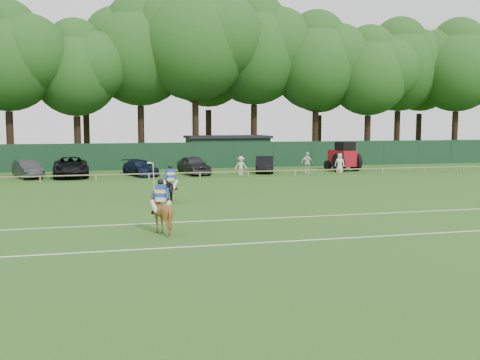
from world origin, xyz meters
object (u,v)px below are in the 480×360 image
object	(u,v)px
sedan_navy	(140,168)
suv_black	(71,167)
horse_chestnut	(161,213)
spectator_right	(340,163)
horse_dark	(170,188)
spectator_left	(241,166)
estate_black	(265,164)
sedan_grey	(28,169)
spectator_mid	(307,163)
hatch_grey	(194,165)
tractor	(343,157)
utility_shed	(227,150)

from	to	relation	value
sedan_navy	suv_black	bearing A→B (deg)	159.11
horse_chestnut	spectator_right	bearing A→B (deg)	-103.78
horse_dark	spectator_left	size ratio (longest dim) A/B	1.12
sedan_navy	estate_black	bearing A→B (deg)	-18.12
estate_black	spectator_left	size ratio (longest dim) A/B	2.76
horse_chestnut	sedan_grey	xyz separation A→B (m)	(-7.86, 24.72, -0.12)
spectator_left	spectator_mid	size ratio (longest dim) A/B	0.84
spectator_left	spectator_mid	world-z (taller)	spectator_mid
horse_dark	hatch_grey	size ratio (longest dim) A/B	0.38
sedan_grey	tractor	size ratio (longest dim) A/B	1.25
horse_dark	estate_black	xyz separation A→B (m)	(10.29, 15.88, -0.03)
spectator_right	estate_black	bearing A→B (deg)	-161.32
estate_black	suv_black	bearing A→B (deg)	-162.90
horse_dark	estate_black	size ratio (longest dim) A/B	0.41
spectator_left	hatch_grey	bearing A→B (deg)	161.08
horse_chestnut	hatch_grey	bearing A→B (deg)	-78.06
horse_dark	sedan_navy	size ratio (longest dim) A/B	0.39
horse_dark	utility_shed	xyz separation A→B (m)	(8.89, 24.41, 0.79)
horse_dark	sedan_navy	distance (m)	15.68
horse_dark	sedan_grey	size ratio (longest dim) A/B	0.41
utility_shed	tractor	xyz separation A→B (m)	(8.82, -8.67, -0.29)
sedan_grey	utility_shed	size ratio (longest dim) A/B	0.51
spectator_mid	spectator_left	bearing A→B (deg)	173.29
estate_black	utility_shed	distance (m)	8.69
spectator_left	spectator_right	world-z (taller)	spectator_right
suv_black	sedan_navy	world-z (taller)	suv_black
suv_black	estate_black	xyz separation A→B (m)	(16.36, 0.04, -0.10)
sedan_navy	spectator_left	xyz separation A→B (m)	(8.21, -1.63, 0.14)
estate_black	sedan_navy	bearing A→B (deg)	-161.96
hatch_grey	spectator_right	size ratio (longest dim) A/B	2.73
sedan_grey	spectator_left	bearing A→B (deg)	-26.87
suv_black	estate_black	distance (m)	16.36
spectator_left	tractor	size ratio (longest dim) A/B	0.46
horse_chestnut	tractor	xyz separation A→B (m)	(19.20, 24.65, 0.42)
horse_dark	spectator_right	bearing A→B (deg)	-148.46
estate_black	spectator_mid	bearing A→B (deg)	-16.11
utility_shed	estate_black	bearing A→B (deg)	-80.70
sedan_navy	tractor	distance (m)	18.26
horse_dark	sedan_navy	bearing A→B (deg)	-96.86
spectator_left	tractor	distance (m)	10.19
sedan_navy	tractor	xyz separation A→B (m)	(18.25, 0.07, 0.60)
utility_shed	spectator_right	bearing A→B (deg)	-52.94
horse_dark	sedan_grey	bearing A→B (deg)	-68.22
sedan_grey	estate_black	xyz separation A→B (m)	(19.63, 0.06, 0.01)
estate_black	tractor	distance (m)	7.45
suv_black	hatch_grey	size ratio (longest dim) A/B	1.26
suv_black	spectator_right	size ratio (longest dim) A/B	3.44
horse_chestnut	sedan_grey	world-z (taller)	horse_chestnut
utility_shed	sedan_grey	bearing A→B (deg)	-154.76
sedan_grey	suv_black	size ratio (longest dim) A/B	0.73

